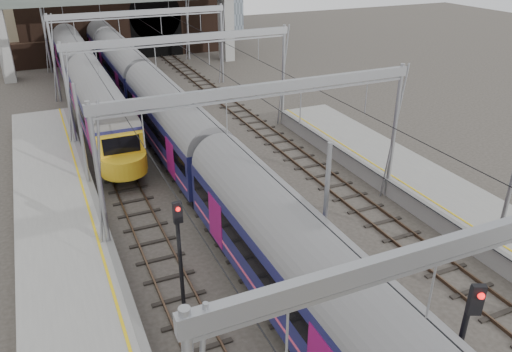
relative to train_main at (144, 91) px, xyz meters
name	(u,v)px	position (x,y,z in m)	size (l,w,h in m)	color
ground	(345,315)	(2.00, -27.18, -2.62)	(160.00, 160.00, 0.00)	#38332D
platform_left	(81,338)	(-8.18, -24.68, -2.07)	(4.32, 55.00, 1.12)	gray
tracks	(219,173)	(2.00, -12.18, -2.60)	(14.40, 80.00, 0.22)	#4C3828
overhead_line	(185,54)	(2.00, -5.70, 3.94)	(16.80, 80.00, 8.00)	gray
retaining_wall	(125,23)	(3.40, 24.75, 1.71)	(28.00, 2.75, 9.00)	black
overbridge	(120,4)	(2.00, 18.82, 4.64)	(28.00, 3.00, 9.25)	gray
train_main	(144,91)	(0.00, 0.00, 0.00)	(3.03, 69.90, 5.13)	black
train_second	(85,80)	(-4.00, 5.57, -0.03)	(2.99, 34.54, 5.08)	black
signal_near_left	(179,242)	(-3.90, -23.77, 0.54)	(0.37, 0.47, 5.04)	black
signal_near_centre	(463,340)	(2.22, -32.68, 0.81)	(0.43, 0.49, 5.54)	black
equip_cover_b	(270,215)	(2.67, -18.58, -2.58)	(0.77, 0.54, 0.09)	#1740AE
equip_cover_c	(391,271)	(5.61, -25.58, -2.58)	(0.81, 0.57, 0.10)	#1740AE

